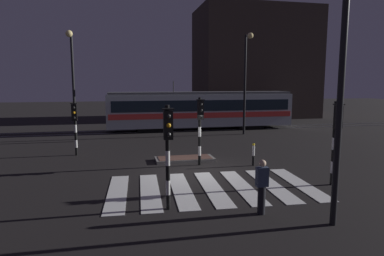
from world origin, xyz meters
TOP-DOWN VIEW (x-y plane):
  - ground_plane at (0.00, 0.00)m, footprint 120.00×120.00m
  - rail_near at (0.00, 12.53)m, footprint 80.00×0.12m
  - rail_far at (0.00, 13.97)m, footprint 80.00×0.12m
  - crosswalk_zebra at (-0.00, -2.42)m, footprint 8.06×4.75m
  - traffic_island at (-0.18, 2.23)m, footprint 3.02×1.22m
  - traffic_light_median_centre at (0.36, 1.09)m, footprint 0.36×0.42m
  - traffic_light_corner_far_left at (-5.84, 4.70)m, footprint 0.36×0.42m
  - traffic_light_kerb_mid_left at (-1.96, -4.26)m, footprint 0.36×0.42m
  - traffic_light_corner_near_right at (4.75, -3.09)m, footprint 0.36×0.42m
  - street_lamp_trackside_right at (6.05, 9.76)m, footprint 0.44×1.21m
  - street_lamp_near_kerb at (2.47, -6.59)m, footprint 0.44×1.21m
  - street_lamp_trackside_left at (-6.41, 9.06)m, footprint 0.44×1.21m
  - tram at (3.37, 13.24)m, footprint 15.89×2.58m
  - pedestrian_waiting_at_kerb at (0.79, -5.16)m, footprint 0.36×0.24m
  - bollard_island_edge at (2.89, 0.50)m, footprint 0.12×0.12m
  - building_backdrop at (12.27, 23.01)m, footprint 13.42×8.00m

SIDE VIEW (x-z plane):
  - ground_plane at x=0.00m, z-range 0.00..0.00m
  - crosswalk_zebra at x=0.00m, z-range 0.00..0.02m
  - rail_near at x=0.00m, z-range 0.00..0.03m
  - rail_far at x=0.00m, z-range 0.00..0.03m
  - traffic_island at x=-0.18m, z-range 0.00..0.18m
  - bollard_island_edge at x=2.89m, z-range 0.00..1.11m
  - pedestrian_waiting_at_kerb at x=0.79m, z-range 0.02..1.73m
  - tram at x=3.37m, z-range -0.33..3.82m
  - traffic_light_corner_far_left at x=-5.84m, z-range 0.48..3.48m
  - traffic_light_corner_near_right at x=4.75m, z-range 0.53..3.84m
  - traffic_light_median_centre at x=0.36m, z-range 0.53..3.85m
  - traffic_light_kerb_mid_left at x=-1.96m, z-range 0.53..3.88m
  - street_lamp_near_kerb at x=2.47m, z-range 0.93..7.54m
  - street_lamp_trackside_left at x=-6.41m, z-range 0.97..8.28m
  - street_lamp_trackside_right at x=6.05m, z-range 0.98..8.62m
  - building_backdrop at x=12.27m, z-range 0.00..12.48m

